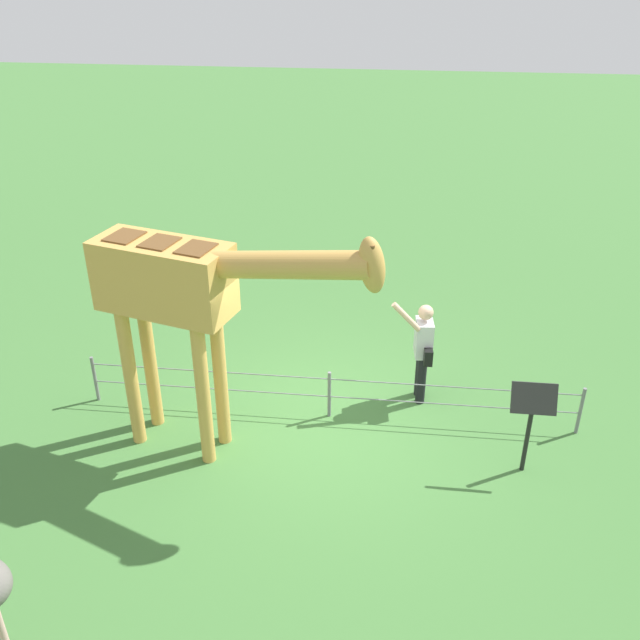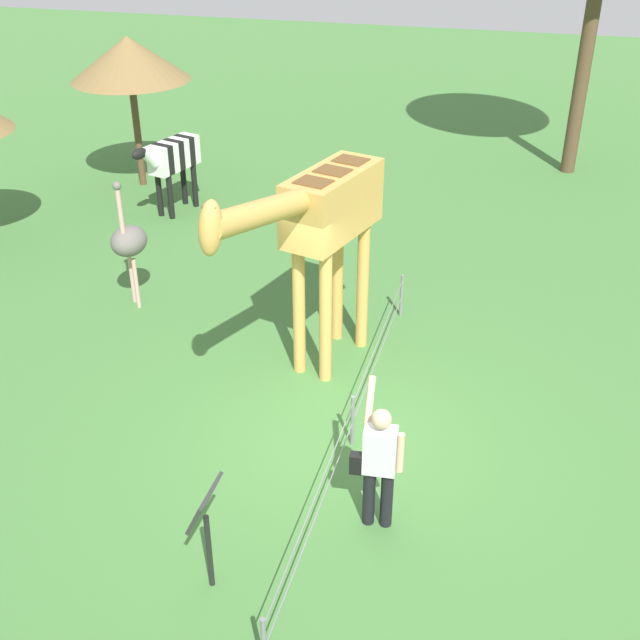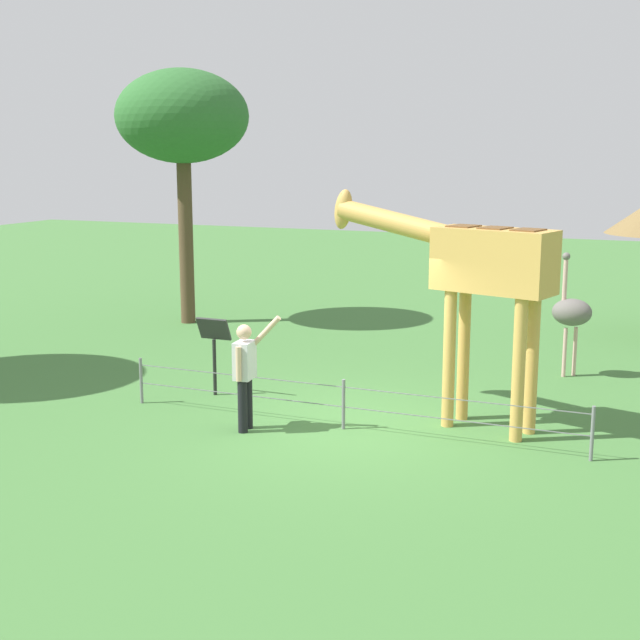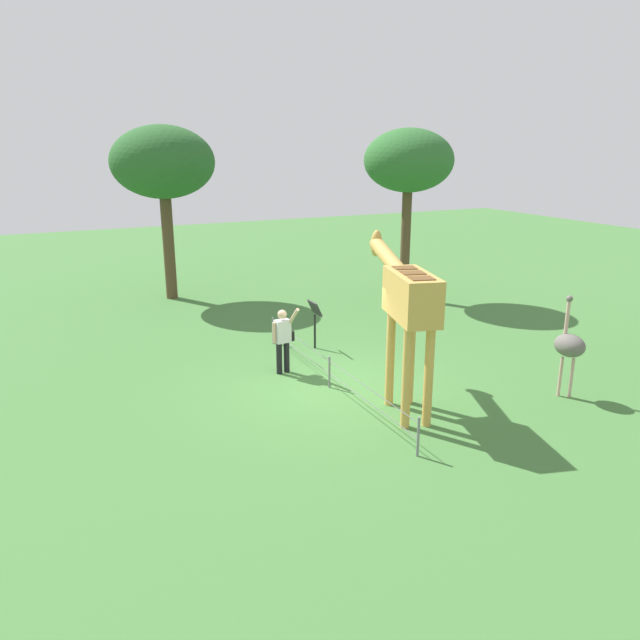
{
  "view_description": "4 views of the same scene",
  "coord_description": "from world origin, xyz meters",
  "px_view_note": "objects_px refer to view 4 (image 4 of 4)",
  "views": [
    {
      "loc": [
        0.83,
        -8.19,
        6.19
      ],
      "look_at": [
        -0.13,
        0.1,
        1.6
      ],
      "focal_mm": 39.65,
      "sensor_mm": 36.0,
      "label": 1
    },
    {
      "loc": [
        7.97,
        1.88,
        6.56
      ],
      "look_at": [
        0.01,
        -0.3,
        1.8
      ],
      "focal_mm": 44.75,
      "sensor_mm": 36.0,
      "label": 2
    },
    {
      "loc": [
        -4.34,
        11.56,
        4.03
      ],
      "look_at": [
        0.15,
        0.68,
        1.72
      ],
      "focal_mm": 48.75,
      "sensor_mm": 36.0,
      "label": 3
    },
    {
      "loc": [
        -11.43,
        5.86,
        5.33
      ],
      "look_at": [
        0.23,
        0.25,
        1.55
      ],
      "focal_mm": 33.93,
      "sensor_mm": 36.0,
      "label": 4
    }
  ],
  "objects_px": {
    "ostrich": "(569,346)",
    "tree_northeast": "(163,164)",
    "visitor": "(283,337)",
    "tree_east": "(409,162)",
    "info_sign": "(315,314)",
    "giraffe": "(407,301)"
  },
  "relations": [
    {
      "from": "ostrich",
      "to": "tree_northeast",
      "type": "bearing_deg",
      "value": 24.68
    },
    {
      "from": "ostrich",
      "to": "tree_northeast",
      "type": "distance_m",
      "value": 14.3
    },
    {
      "from": "visitor",
      "to": "ostrich",
      "type": "distance_m",
      "value": 6.4
    },
    {
      "from": "tree_east",
      "to": "info_sign",
      "type": "xyz_separation_m",
      "value": [
        -3.66,
        5.24,
        -3.78
      ]
    },
    {
      "from": "tree_northeast",
      "to": "tree_east",
      "type": "bearing_deg",
      "value": -115.71
    },
    {
      "from": "visitor",
      "to": "tree_east",
      "type": "relative_size",
      "value": 0.29
    },
    {
      "from": "visitor",
      "to": "tree_east",
      "type": "distance_m",
      "value": 9.2
    },
    {
      "from": "visitor",
      "to": "giraffe",
      "type": "bearing_deg",
      "value": -153.95
    },
    {
      "from": "giraffe",
      "to": "ostrich",
      "type": "relative_size",
      "value": 1.64
    },
    {
      "from": "tree_northeast",
      "to": "info_sign",
      "type": "bearing_deg",
      "value": -162.73
    },
    {
      "from": "visitor",
      "to": "ostrich",
      "type": "xyz_separation_m",
      "value": [
        -3.99,
        -5.0,
        0.27
      ]
    },
    {
      "from": "tree_northeast",
      "to": "ostrich",
      "type": "bearing_deg",
      "value": -155.32
    },
    {
      "from": "ostrich",
      "to": "info_sign",
      "type": "height_order",
      "value": "ostrich"
    },
    {
      "from": "ostrich",
      "to": "info_sign",
      "type": "relative_size",
      "value": 1.7
    },
    {
      "from": "visitor",
      "to": "tree_northeast",
      "type": "distance_m",
      "value": 9.43
    },
    {
      "from": "info_sign",
      "to": "tree_east",
      "type": "bearing_deg",
      "value": -55.11
    },
    {
      "from": "visitor",
      "to": "tree_east",
      "type": "xyz_separation_m",
      "value": [
        4.99,
        -6.71,
        3.83
      ]
    },
    {
      "from": "ostrich",
      "to": "tree_northeast",
      "type": "height_order",
      "value": "tree_northeast"
    },
    {
      "from": "ostrich",
      "to": "tree_east",
      "type": "bearing_deg",
      "value": -10.8
    },
    {
      "from": "tree_northeast",
      "to": "visitor",
      "type": "bearing_deg",
      "value": -174.73
    },
    {
      "from": "ostrich",
      "to": "tree_east",
      "type": "height_order",
      "value": "tree_east"
    },
    {
      "from": "giraffe",
      "to": "tree_northeast",
      "type": "xyz_separation_m",
      "value": [
        11.59,
        2.25,
        2.35
      ]
    }
  ]
}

